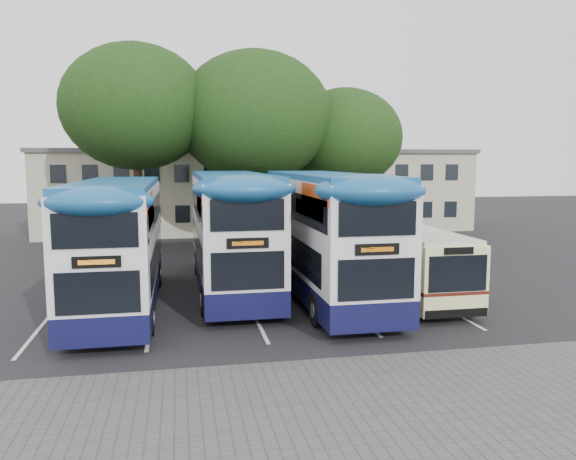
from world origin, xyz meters
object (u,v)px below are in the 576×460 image
(tree_left, at_px, (136,107))
(bus_dd_mid, at_px, (231,226))
(tree_mid, at_px, (255,117))
(bus_single, at_px, (402,255))
(lamp_post, at_px, (363,165))
(tree_right, at_px, (345,138))
(bus_dd_left, at_px, (118,238))
(bus_dd_right, at_px, (325,230))

(tree_left, height_order, bus_dd_mid, tree_left)
(tree_mid, distance_m, bus_single, 14.69)
(bus_dd_mid, distance_m, bus_single, 7.12)
(bus_single, bearing_deg, lamp_post, 77.27)
(lamp_post, distance_m, tree_right, 3.12)
(bus_dd_mid, bearing_deg, tree_right, 53.80)
(tree_mid, xyz_separation_m, bus_dd_left, (-6.75, -12.62, -5.37))
(tree_right, bearing_deg, bus_single, -96.57)
(lamp_post, distance_m, bus_dd_mid, 16.76)
(bus_dd_left, xyz_separation_m, bus_single, (11.03, 0.09, -1.00))
(tree_right, bearing_deg, bus_dd_mid, -126.20)
(tree_left, bearing_deg, bus_single, -48.27)
(tree_mid, xyz_separation_m, bus_dd_right, (1.04, -12.55, -5.24))
(lamp_post, relative_size, bus_single, 0.98)
(bus_dd_left, bearing_deg, tree_right, 46.83)
(bus_dd_left, height_order, bus_single, bus_dd_left)
(bus_dd_left, distance_m, bus_dd_right, 7.79)
(tree_right, distance_m, bus_dd_right, 14.72)
(tree_mid, relative_size, bus_dd_right, 1.01)
(bus_dd_left, xyz_separation_m, bus_dd_mid, (4.28, 2.08, 0.12))
(tree_mid, distance_m, bus_dd_mid, 12.04)
(bus_dd_mid, bearing_deg, tree_left, 112.64)
(bus_dd_mid, distance_m, bus_dd_right, 4.04)
(tree_left, relative_size, bus_dd_left, 1.07)
(tree_mid, height_order, tree_right, tree_mid)
(bus_dd_right, relative_size, bus_single, 1.27)
(bus_dd_left, bearing_deg, tree_left, 90.41)
(tree_left, xyz_separation_m, bus_dd_left, (0.09, -12.55, -5.83))
(lamp_post, bearing_deg, bus_dd_right, -113.72)
(lamp_post, relative_size, tree_left, 0.76)
(lamp_post, xyz_separation_m, bus_dd_mid, (-10.16, -13.12, -2.41))
(bus_dd_left, height_order, bus_dd_right, bus_dd_right)
(tree_mid, height_order, bus_dd_left, tree_mid)
(tree_right, relative_size, bus_dd_right, 0.84)
(tree_mid, height_order, bus_dd_right, tree_mid)
(bus_dd_right, distance_m, bus_single, 3.43)
(tree_mid, bearing_deg, lamp_post, 18.50)
(lamp_post, bearing_deg, tree_right, -136.12)
(tree_left, relative_size, tree_mid, 1.01)
(lamp_post, distance_m, tree_mid, 8.60)
(bus_dd_right, bearing_deg, tree_left, 122.26)
(tree_right, bearing_deg, bus_dd_left, -133.17)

